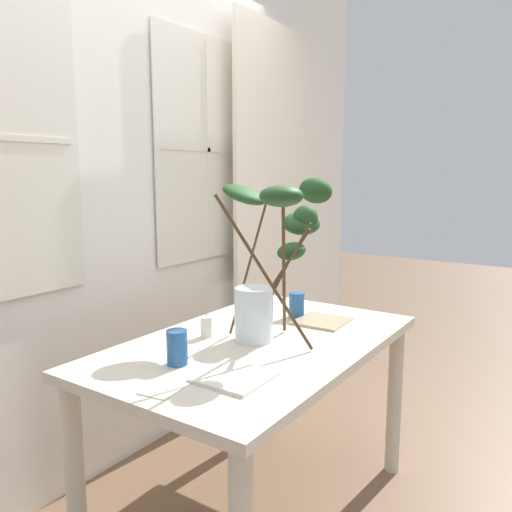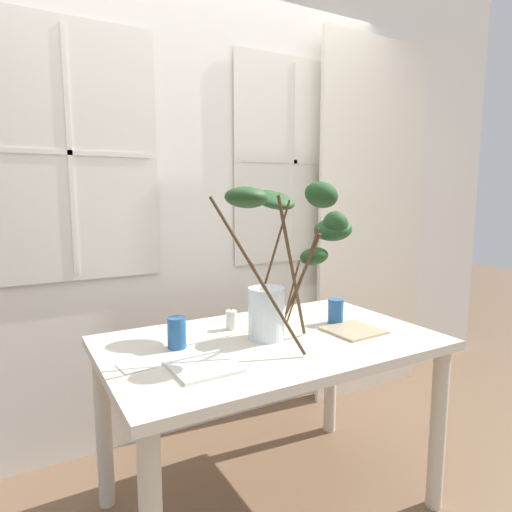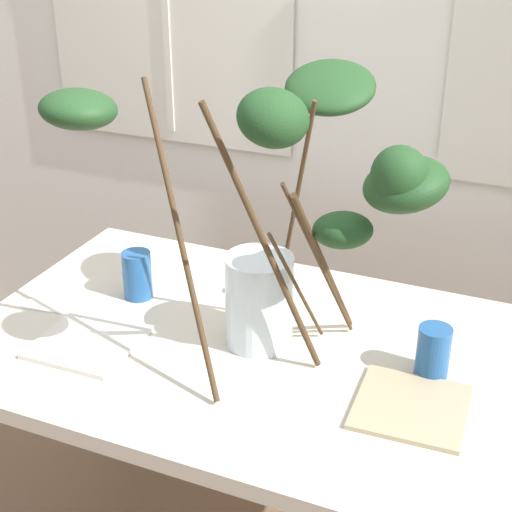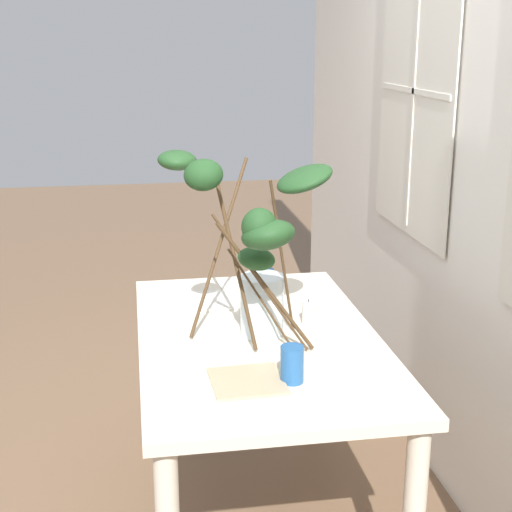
{
  "view_description": "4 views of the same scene",
  "coord_description": "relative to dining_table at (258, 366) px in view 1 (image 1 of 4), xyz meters",
  "views": [
    {
      "loc": [
        -1.65,
        -1.11,
        1.44
      ],
      "look_at": [
        -0.02,
        -0.0,
        1.12
      ],
      "focal_mm": 35.8,
      "sensor_mm": 36.0,
      "label": 1
    },
    {
      "loc": [
        -0.94,
        -1.53,
        1.38
      ],
      "look_at": [
        -0.07,
        -0.01,
        1.13
      ],
      "focal_mm": 30.95,
      "sensor_mm": 36.0,
      "label": 2
    },
    {
      "loc": [
        0.57,
        -1.38,
        1.75
      ],
      "look_at": [
        0.0,
        -0.04,
        1.02
      ],
      "focal_mm": 53.74,
      "sensor_mm": 36.0,
      "label": 3
    },
    {
      "loc": [
        2.47,
        -0.42,
        1.81
      ],
      "look_at": [
        -0.07,
        0.0,
        1.05
      ],
      "focal_mm": 52.86,
      "sensor_mm": 36.0,
      "label": 4
    }
  ],
  "objects": [
    {
      "name": "dining_table",
      "position": [
        0.0,
        0.0,
        0.0
      ],
      "size": [
        1.38,
        0.85,
        0.77
      ],
      "color": "beige",
      "rests_on": "ground"
    },
    {
      "name": "plate_square_left",
      "position": [
        -0.37,
        -0.15,
        0.12
      ],
      "size": [
        0.23,
        0.23,
        0.01
      ],
      "primitive_type": "cube",
      "rotation": [
        0.0,
        0.0,
        0.02
      ],
      "color": "silver",
      "rests_on": "dining_table"
    },
    {
      "name": "ground",
      "position": [
        0.0,
        0.0,
        -0.66
      ],
      "size": [
        14.0,
        14.0,
        0.0
      ],
      "primitive_type": "plane",
      "color": "brown"
    },
    {
      "name": "vase_with_branches",
      "position": [
        0.08,
        -0.03,
        0.46
      ],
      "size": [
        0.76,
        0.63,
        0.67
      ],
      "color": "silver",
      "rests_on": "dining_table"
    },
    {
      "name": "back_wall_with_windows",
      "position": [
        -0.0,
        0.86,
        0.87
      ],
      "size": [
        5.03,
        0.14,
        3.06
      ],
      "color": "silver",
      "rests_on": "ground"
    },
    {
      "name": "pillar_candle",
      "position": [
        -0.08,
        0.2,
        0.15
      ],
      "size": [
        0.05,
        0.05,
        0.1
      ],
      "color": "silver",
      "rests_on": "dining_table"
    },
    {
      "name": "plate_square_right",
      "position": [
        0.37,
        -0.1,
        0.12
      ],
      "size": [
        0.23,
        0.23,
        0.01
      ],
      "primitive_type": "cube",
      "rotation": [
        0.0,
        0.0,
        0.04
      ],
      "color": "tan",
      "rests_on": "dining_table"
    },
    {
      "name": "curtain_sheer_side",
      "position": [
        1.24,
        0.69,
        0.53
      ],
      "size": [
        0.91,
        0.03,
        2.38
      ],
      "primitive_type": "cube",
      "color": "silver",
      "rests_on": "ground"
    },
    {
      "name": "napkin_folded",
      "position": [
        -0.55,
        -0.02,
        0.11
      ],
      "size": [
        0.17,
        0.13,
        0.0
      ],
      "primitive_type": "cube",
      "rotation": [
        0.0,
        0.0,
        0.13
      ],
      "color": "silver",
      "rests_on": "dining_table"
    },
    {
      "name": "drinking_glass_blue_left",
      "position": [
        -0.38,
        0.09,
        0.17
      ],
      "size": [
        0.07,
        0.07,
        0.12
      ],
      "primitive_type": "cylinder",
      "color": "#235693",
      "rests_on": "dining_table"
    },
    {
      "name": "drinking_glass_blue_right",
      "position": [
        0.38,
        0.04,
        0.17
      ],
      "size": [
        0.07,
        0.07,
        0.12
      ],
      "primitive_type": "cylinder",
      "color": "#235693",
      "rests_on": "dining_table"
    }
  ]
}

